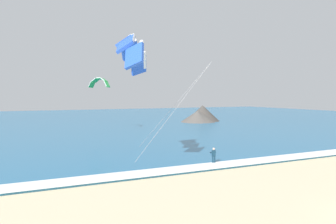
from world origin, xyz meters
TOP-DOWN VIEW (x-y plane):
  - sea at (0.00, 74.12)m, footprint 200.00×120.00m
  - surf_foam at (0.00, 15.12)m, footprint 200.00×2.33m
  - surfboard at (-0.93, 16.09)m, footprint 0.68×1.46m
  - kitesurfer at (-0.93, 16.10)m, footprint 0.58×0.58m
  - kite_primary at (-8.24, 19.06)m, footprint 9.41×9.23m
  - kite_distant at (-4.93, 47.84)m, footprint 3.14×4.96m
  - headland_right at (22.38, 57.97)m, footprint 11.57×11.13m

SIDE VIEW (x-z plane):
  - surfboard at x=-0.93m, z-range -0.02..0.07m
  - sea at x=0.00m, z-range 0.00..0.20m
  - surf_foam at x=0.00m, z-range 0.20..0.24m
  - kitesurfer at x=-0.93m, z-range 0.10..1.79m
  - headland_right at x=22.38m, z-range -0.41..3.78m
  - kite_distant at x=-4.93m, z-range 8.31..10.17m
  - kite_primary at x=-8.24m, z-range 5.31..16.49m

